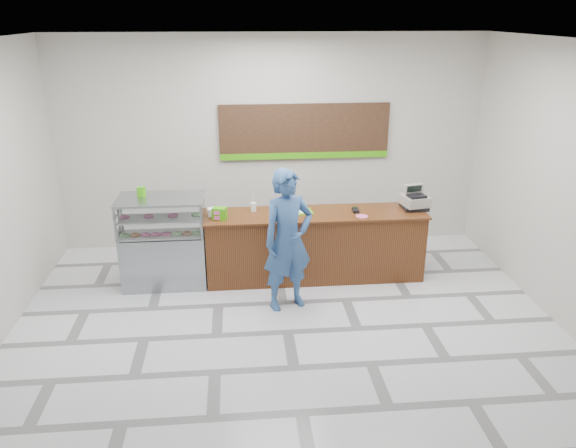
{
  "coord_description": "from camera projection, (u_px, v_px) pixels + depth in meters",
  "views": [
    {
      "loc": [
        -0.56,
        -6.11,
        3.8
      ],
      "look_at": [
        0.09,
        0.9,
        1.12
      ],
      "focal_mm": 35.0,
      "sensor_mm": 36.0,
      "label": 1
    }
  ],
  "objects": [
    {
      "name": "floor",
      "position": [
        288.0,
        332.0,
        7.09
      ],
      "size": [
        7.0,
        7.0,
        0.0
      ],
      "primitive_type": "plane",
      "color": "silver",
      "rests_on": "ground"
    },
    {
      "name": "back_wall",
      "position": [
        271.0,
        143.0,
        9.25
      ],
      "size": [
        7.0,
        0.0,
        7.0
      ],
      "primitive_type": "plane",
      "rotation": [
        1.57,
        0.0,
        0.0
      ],
      "color": "beige",
      "rests_on": "floor"
    },
    {
      "name": "ceiling",
      "position": [
        288.0,
        41.0,
        5.84
      ],
      "size": [
        7.0,
        7.0,
        0.0
      ],
      "primitive_type": "plane",
      "rotation": [
        3.14,
        0.0,
        0.0
      ],
      "color": "silver",
      "rests_on": "back_wall"
    },
    {
      "name": "sales_counter",
      "position": [
        315.0,
        245.0,
        8.39
      ],
      "size": [
        3.26,
        0.76,
        1.03
      ],
      "color": "#613115",
      "rests_on": "floor"
    },
    {
      "name": "display_case",
      "position": [
        164.0,
        241.0,
        8.14
      ],
      "size": [
        1.22,
        0.72,
        1.33
      ],
      "color": "gray",
      "rests_on": "floor"
    },
    {
      "name": "menu_board",
      "position": [
        305.0,
        132.0,
        9.2
      ],
      "size": [
        2.8,
        0.06,
        0.9
      ],
      "color": "black",
      "rests_on": "back_wall"
    },
    {
      "name": "cash_register",
      "position": [
        415.0,
        200.0,
        8.36
      ],
      "size": [
        0.43,
        0.44,
        0.34
      ],
      "rotation": [
        0.0,
        0.0,
        0.2
      ],
      "color": "black",
      "rests_on": "sales_counter"
    },
    {
      "name": "card_terminal",
      "position": [
        356.0,
        210.0,
        8.26
      ],
      "size": [
        0.1,
        0.18,
        0.04
      ],
      "primitive_type": "cube",
      "rotation": [
        0.0,
        0.0,
        -0.06
      ],
      "color": "black",
      "rests_on": "sales_counter"
    },
    {
      "name": "serving_tray",
      "position": [
        300.0,
        212.0,
        8.23
      ],
      "size": [
        0.38,
        0.3,
        0.02
      ],
      "rotation": [
        0.0,
        0.0,
        0.12
      ],
      "color": "#5DCE11",
      "rests_on": "sales_counter"
    },
    {
      "name": "napkin_box",
      "position": [
        212.0,
        212.0,
        8.08
      ],
      "size": [
        0.14,
        0.14,
        0.11
      ],
      "primitive_type": "cube",
      "rotation": [
        0.0,
        0.0,
        0.07
      ],
      "color": "white",
      "rests_on": "sales_counter"
    },
    {
      "name": "straw_cup",
      "position": [
        253.0,
        207.0,
        8.27
      ],
      "size": [
        0.08,
        0.08,
        0.13
      ],
      "primitive_type": "cylinder",
      "color": "silver",
      "rests_on": "sales_counter"
    },
    {
      "name": "promo_box",
      "position": [
        220.0,
        213.0,
        7.94
      ],
      "size": [
        0.22,
        0.18,
        0.17
      ],
      "primitive_type": "cube",
      "rotation": [
        0.0,
        0.0,
        -0.3
      ],
      "color": "#40A90D",
      "rests_on": "sales_counter"
    },
    {
      "name": "donut_decal",
      "position": [
        362.0,
        216.0,
        8.07
      ],
      "size": [
        0.18,
        0.18,
        0.0
      ],
      "primitive_type": "cylinder",
      "color": "#DF5797",
      "rests_on": "sales_counter"
    },
    {
      "name": "green_cup_left",
      "position": [
        140.0,
        192.0,
        7.95
      ],
      "size": [
        0.08,
        0.08,
        0.13
      ],
      "primitive_type": "cylinder",
      "color": "#40A90D",
      "rests_on": "display_case"
    },
    {
      "name": "green_cup_right",
      "position": [
        143.0,
        192.0,
        7.94
      ],
      "size": [
        0.09,
        0.09,
        0.14
      ],
      "primitive_type": "cylinder",
      "color": "#40A90D",
      "rests_on": "display_case"
    },
    {
      "name": "customer",
      "position": [
        288.0,
        240.0,
        7.39
      ],
      "size": [
        0.82,
        0.69,
        1.93
      ],
      "primitive_type": "imported",
      "rotation": [
        0.0,
        0.0,
        0.37
      ],
      "color": "#305489",
      "rests_on": "floor"
    }
  ]
}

